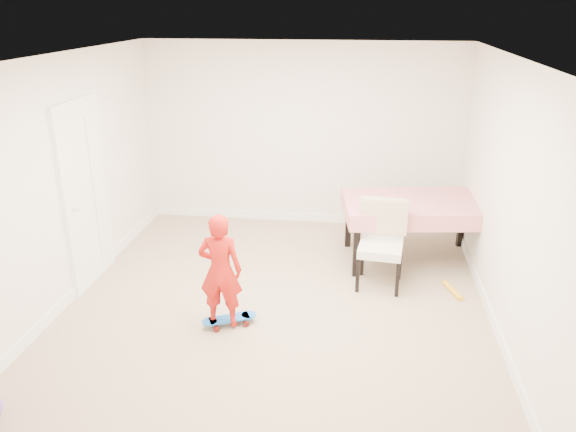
# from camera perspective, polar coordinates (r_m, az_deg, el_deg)

# --- Properties ---
(ground) EXTENTS (5.00, 5.00, 0.00)m
(ground) POSITION_cam_1_polar(r_m,az_deg,el_deg) (6.19, -1.18, -8.87)
(ground) COLOR tan
(ground) RESTS_ON ground
(ceiling) EXTENTS (4.50, 5.00, 0.04)m
(ceiling) POSITION_cam_1_polar(r_m,az_deg,el_deg) (5.39, -1.39, 15.67)
(ceiling) COLOR white
(ceiling) RESTS_ON wall_back
(wall_back) EXTENTS (4.50, 0.04, 2.60)m
(wall_back) POSITION_cam_1_polar(r_m,az_deg,el_deg) (8.03, 1.46, 8.16)
(wall_back) COLOR white
(wall_back) RESTS_ON ground
(wall_front) EXTENTS (4.50, 0.04, 2.60)m
(wall_front) POSITION_cam_1_polar(r_m,az_deg,el_deg) (3.44, -7.72, -10.34)
(wall_front) COLOR white
(wall_front) RESTS_ON ground
(wall_left) EXTENTS (0.04, 5.00, 2.60)m
(wall_left) POSITION_cam_1_polar(r_m,az_deg,el_deg) (6.38, -21.52, 3.29)
(wall_left) COLOR white
(wall_left) RESTS_ON ground
(wall_right) EXTENTS (0.04, 5.00, 2.60)m
(wall_right) POSITION_cam_1_polar(r_m,az_deg,el_deg) (5.76, 21.21, 1.54)
(wall_right) COLOR white
(wall_right) RESTS_ON ground
(door) EXTENTS (0.11, 0.94, 2.11)m
(door) POSITION_cam_1_polar(r_m,az_deg,el_deg) (6.70, -19.97, 1.84)
(door) COLOR white
(door) RESTS_ON ground
(baseboard_back) EXTENTS (4.50, 0.02, 0.12)m
(baseboard_back) POSITION_cam_1_polar(r_m,az_deg,el_deg) (8.40, 1.39, -0.11)
(baseboard_back) COLOR white
(baseboard_back) RESTS_ON ground
(baseboard_left) EXTENTS (0.02, 5.00, 0.12)m
(baseboard_left) POSITION_cam_1_polar(r_m,az_deg,el_deg) (6.83, -20.23, -6.65)
(baseboard_left) COLOR white
(baseboard_left) RESTS_ON ground
(baseboard_right) EXTENTS (0.02, 5.00, 0.12)m
(baseboard_right) POSITION_cam_1_polar(r_m,az_deg,el_deg) (6.26, 19.82, -9.22)
(baseboard_right) COLOR white
(baseboard_right) RESTS_ON ground
(dining_table) EXTENTS (1.83, 1.29, 0.80)m
(dining_table) POSITION_cam_1_polar(r_m,az_deg,el_deg) (7.18, 12.51, -1.45)
(dining_table) COLOR #A8091B
(dining_table) RESTS_ON ground
(dining_chair) EXTENTS (0.61, 0.68, 0.99)m
(dining_chair) POSITION_cam_1_polar(r_m,az_deg,el_deg) (6.43, 9.41, -3.01)
(dining_chair) COLOR white
(dining_chair) RESTS_ON ground
(skateboard) EXTENTS (0.59, 0.43, 0.08)m
(skateboard) POSITION_cam_1_polar(r_m,az_deg,el_deg) (5.82, -5.97, -10.58)
(skateboard) COLOR blue
(skateboard) RESTS_ON ground
(child) EXTENTS (0.43, 0.29, 1.18)m
(child) POSITION_cam_1_polar(r_m,az_deg,el_deg) (5.55, -6.87, -5.84)
(child) COLOR red
(child) RESTS_ON ground
(foam_toy) EXTENTS (0.19, 0.40, 0.06)m
(foam_toy) POSITION_cam_1_polar(r_m,az_deg,el_deg) (6.65, 16.38, -7.25)
(foam_toy) COLOR yellow
(foam_toy) RESTS_ON ground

